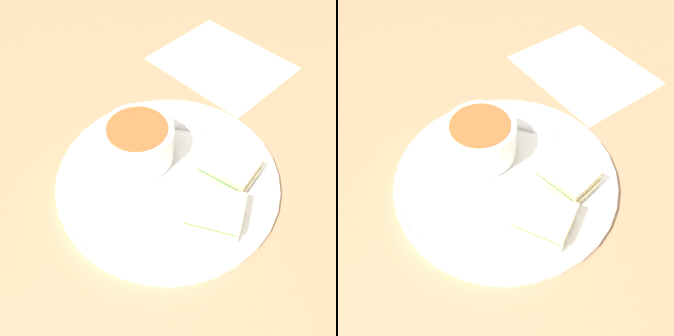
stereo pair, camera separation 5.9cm
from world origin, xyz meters
The scene contains 7 objects.
ground_plane centered at (0.00, 0.00, 0.00)m, with size 2.40×2.40×0.00m, color #8E6B4C.
plate centered at (0.00, 0.00, 0.01)m, with size 0.34×0.34×0.02m.
soup_bowl centered at (-0.02, 0.06, 0.05)m, with size 0.11×0.11×0.06m.
spoon centered at (0.04, 0.10, 0.02)m, with size 0.09×0.09×0.01m.
sandwich_half_near centered at (0.01, -0.10, 0.03)m, with size 0.10×0.10×0.03m.
sandwich_half_far centered at (0.08, -0.05, 0.03)m, with size 0.09×0.10×0.03m.
menu_sheet centered at (0.26, 0.18, 0.00)m, with size 0.24×0.28×0.00m.
Camera 1 is at (-0.21, -0.30, 0.50)m, focal length 42.00 mm.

